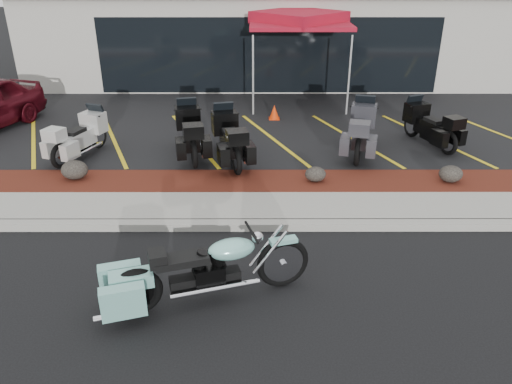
{
  "coord_description": "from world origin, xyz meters",
  "views": [
    {
      "loc": [
        -0.49,
        -7.42,
        4.76
      ],
      "look_at": [
        -0.47,
        1.2,
        0.63
      ],
      "focal_mm": 35.0,
      "sensor_mm": 36.0,
      "label": 1
    }
  ],
  "objects_px": {
    "hero_cruiser": "(283,256)",
    "traffic_cone": "(274,112)",
    "touring_white": "(97,126)",
    "popup_canopy": "(299,20)"
  },
  "relations": [
    {
      "from": "touring_white",
      "to": "traffic_cone",
      "type": "xyz_separation_m",
      "value": [
        4.67,
        2.52,
        -0.37
      ]
    },
    {
      "from": "touring_white",
      "to": "traffic_cone",
      "type": "height_order",
      "value": "touring_white"
    },
    {
      "from": "touring_white",
      "to": "hero_cruiser",
      "type": "bearing_deg",
      "value": -121.86
    },
    {
      "from": "hero_cruiser",
      "to": "popup_canopy",
      "type": "relative_size",
      "value": 0.94
    },
    {
      "from": "hero_cruiser",
      "to": "traffic_cone",
      "type": "xyz_separation_m",
      "value": [
        0.16,
        8.37,
        -0.19
      ]
    },
    {
      "from": "touring_white",
      "to": "traffic_cone",
      "type": "distance_m",
      "value": 5.32
    },
    {
      "from": "traffic_cone",
      "to": "popup_canopy",
      "type": "relative_size",
      "value": 0.13
    },
    {
      "from": "hero_cruiser",
      "to": "traffic_cone",
      "type": "relative_size",
      "value": 7.29
    },
    {
      "from": "hero_cruiser",
      "to": "traffic_cone",
      "type": "distance_m",
      "value": 8.38
    },
    {
      "from": "touring_white",
      "to": "popup_canopy",
      "type": "height_order",
      "value": "popup_canopy"
    }
  ]
}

